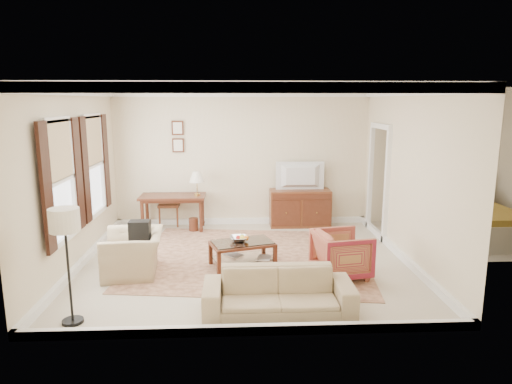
{
  "coord_description": "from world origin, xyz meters",
  "views": [
    {
      "loc": [
        -0.16,
        -7.37,
        2.7
      ],
      "look_at": [
        0.2,
        0.3,
        1.15
      ],
      "focal_mm": 32.0,
      "sensor_mm": 36.0,
      "label": 1
    }
  ],
  "objects": [
    {
      "name": "annex_bedroom",
      "position": [
        4.49,
        1.15,
        0.34
      ],
      "size": [
        3.0,
        2.7,
        2.9
      ],
      "color": "beige",
      "rests_on": "ground"
    },
    {
      "name": "striped_armchair",
      "position": [
        1.48,
        -0.73,
        0.4
      ],
      "size": [
        0.85,
        0.89,
        0.8
      ],
      "primitive_type": "imported",
      "rotation": [
        0.0,
        0.0,
        1.75
      ],
      "color": "maroon",
      "rests_on": "room_shell"
    },
    {
      "name": "floor_lamp",
      "position": [
        -2.18,
        -2.07,
        1.21
      ],
      "size": [
        0.36,
        0.36,
        1.45
      ],
      "color": "black",
      "rests_on": "room_shell"
    },
    {
      "name": "desk_lamp",
      "position": [
        -0.96,
        2.06,
        0.99
      ],
      "size": [
        0.32,
        0.32,
        0.5
      ],
      "primitive_type": null,
      "color": "silver",
      "rests_on": "writing_desk"
    },
    {
      "name": "window_rear",
      "position": [
        -2.7,
        0.9,
        1.55
      ],
      "size": [
        0.12,
        1.56,
        1.8
      ],
      "primitive_type": null,
      "color": "#CCB284",
      "rests_on": "room_shell"
    },
    {
      "name": "book_a",
      "position": [
        -0.27,
        -0.18,
        0.17
      ],
      "size": [
        0.24,
        0.21,
        0.38
      ],
      "primitive_type": "imported",
      "rotation": [
        0.0,
        0.0,
        0.72
      ],
      "color": "brown",
      "rests_on": "coffee_table"
    },
    {
      "name": "fruit_bowl",
      "position": [
        -0.1,
        -0.17,
        0.48
      ],
      "size": [
        0.42,
        0.42,
        0.1
      ],
      "primitive_type": "imported",
      "color": "silver",
      "rests_on": "coffee_table"
    },
    {
      "name": "club_armchair",
      "position": [
        -1.77,
        -0.44,
        0.45
      ],
      "size": [
        0.77,
        1.09,
        0.9
      ],
      "primitive_type": "imported",
      "rotation": [
        0.0,
        0.0,
        -1.47
      ],
      "color": "tan",
      "rests_on": "room_shell"
    },
    {
      "name": "rug",
      "position": [
        0.11,
        0.19,
        0.01
      ],
      "size": [
        4.32,
        3.83,
        0.01
      ],
      "primitive_type": "cube",
      "rotation": [
        0.0,
        0.0,
        -0.12
      ],
      "color": "#5A2E1E",
      "rests_on": "room_shell"
    },
    {
      "name": "doorway",
      "position": [
        2.71,
        1.5,
        1.08
      ],
      "size": [
        0.1,
        1.12,
        2.25
      ],
      "primitive_type": null,
      "color": "white",
      "rests_on": "room_shell"
    },
    {
      "name": "window_front",
      "position": [
        -2.7,
        -0.7,
        1.55
      ],
      "size": [
        0.12,
        1.56,
        1.8
      ],
      "primitive_type": null,
      "color": "#CCB284",
      "rests_on": "room_shell"
    },
    {
      "name": "sofa",
      "position": [
        0.38,
        -1.9,
        0.38
      ],
      "size": [
        1.93,
        0.57,
        0.75
      ],
      "primitive_type": "imported",
      "rotation": [
        0.0,
        0.0,
        -0.0
      ],
      "color": "tan",
      "rests_on": "room_shell"
    },
    {
      "name": "writing_desk",
      "position": [
        -1.47,
        2.06,
        0.63
      ],
      "size": [
        1.36,
        0.68,
        0.74
      ],
      "color": "#4F2416",
      "rests_on": "room_shell"
    },
    {
      "name": "framed_prints",
      "position": [
        -1.37,
        2.47,
        1.94
      ],
      "size": [
        0.25,
        0.04,
        0.68
      ],
      "primitive_type": null,
      "color": "#4F2416",
      "rests_on": "room_shell"
    },
    {
      "name": "coffee_table",
      "position": [
        -0.05,
        -0.21,
        0.32
      ],
      "size": [
        1.14,
        0.86,
        0.43
      ],
      "rotation": [
        0.0,
        0.0,
        0.3
      ],
      "color": "#4F2416",
      "rests_on": "room_shell"
    },
    {
      "name": "tv",
      "position": [
        1.25,
        2.2,
        1.3
      ],
      "size": [
        0.99,
        0.57,
        0.13
      ],
      "primitive_type": "imported",
      "rotation": [
        0.0,
        0.0,
        3.14
      ],
      "color": "black",
      "rests_on": "sideboard"
    },
    {
      "name": "book_b",
      "position": [
        0.2,
        -0.26,
        0.16
      ],
      "size": [
        0.28,
        0.08,
        0.38
      ],
      "primitive_type": "imported",
      "rotation": [
        0.0,
        0.0,
        -0.2
      ],
      "color": "brown",
      "rests_on": "coffee_table"
    },
    {
      "name": "backpack",
      "position": [
        -1.66,
        -0.39,
        0.69
      ],
      "size": [
        0.22,
        0.32,
        0.4
      ],
      "primitive_type": "cube",
      "rotation": [
        0.0,
        0.0,
        -1.56
      ],
      "color": "black",
      "rests_on": "club_armchair"
    },
    {
      "name": "room_shell",
      "position": [
        0.0,
        0.0,
        2.47
      ],
      "size": [
        5.51,
        5.01,
        2.91
      ],
      "color": "beige",
      "rests_on": "ground"
    },
    {
      "name": "desk_chair",
      "position": [
        -1.6,
        2.41,
        0.53
      ],
      "size": [
        0.5,
        0.5,
        1.05
      ],
      "primitive_type": null,
      "rotation": [
        0.0,
        0.0,
        0.12
      ],
      "color": "brown",
      "rests_on": "room_shell"
    },
    {
      "name": "sideboard",
      "position": [
        1.25,
        2.22,
        0.4
      ],
      "size": [
        1.3,
        0.5,
        0.8
      ],
      "primitive_type": "cube",
      "color": "brown",
      "rests_on": "room_shell"
    }
  ]
}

